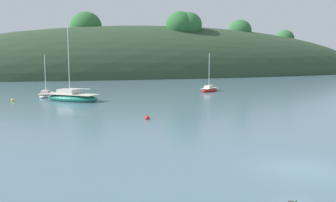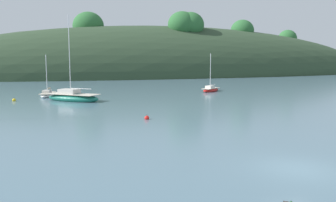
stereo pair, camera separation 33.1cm
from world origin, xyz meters
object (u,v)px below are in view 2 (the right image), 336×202
(sailboat_navy_dinghy, at_px, (73,97))
(sailboat_black_sloop, at_px, (48,95))
(mooring_buoy_channel, at_px, (147,118))
(sailboat_grey_yawl, at_px, (211,90))
(mooring_buoy_inner, at_px, (14,100))

(sailboat_navy_dinghy, bearing_deg, sailboat_black_sloop, 115.68)
(sailboat_navy_dinghy, distance_m, mooring_buoy_channel, 17.50)
(sailboat_navy_dinghy, xyz_separation_m, mooring_buoy_channel, (5.25, -16.69, -0.33))
(sailboat_grey_yawl, relative_size, mooring_buoy_inner, 11.83)
(sailboat_grey_yawl, xyz_separation_m, sailboat_navy_dinghy, (-22.62, -5.78, 0.15))
(sailboat_black_sloop, xyz_separation_m, mooring_buoy_channel, (8.26, -22.95, -0.19))
(sailboat_navy_dinghy, height_order, sailboat_black_sloop, sailboat_navy_dinghy)
(sailboat_grey_yawl, distance_m, mooring_buoy_inner, 30.06)
(mooring_buoy_channel, bearing_deg, sailboat_grey_yawl, 52.30)
(sailboat_black_sloop, relative_size, mooring_buoy_inner, 11.41)
(sailboat_grey_yawl, relative_size, sailboat_navy_dinghy, 0.56)
(sailboat_black_sloop, distance_m, mooring_buoy_channel, 24.39)
(sailboat_grey_yawl, xyz_separation_m, sailboat_black_sloop, (-25.63, 0.49, 0.01))
(mooring_buoy_inner, bearing_deg, sailboat_navy_dinghy, -17.79)
(sailboat_grey_yawl, bearing_deg, mooring_buoy_inner, -173.40)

